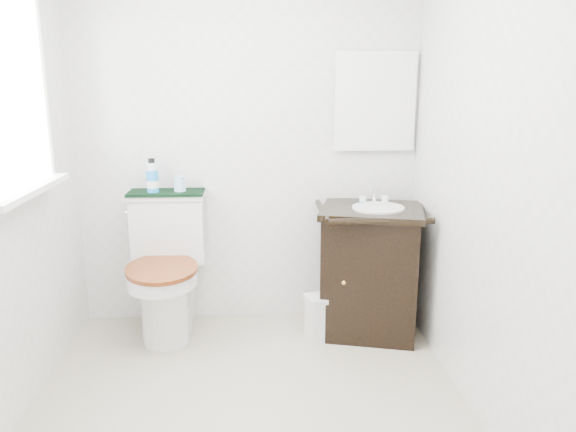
{
  "coord_description": "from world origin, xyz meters",
  "views": [
    {
      "loc": [
        0.05,
        -2.43,
        1.6
      ],
      "look_at": [
        0.23,
        0.75,
        0.81
      ],
      "focal_mm": 35.0,
      "sensor_mm": 36.0,
      "label": 1
    }
  ],
  "objects": [
    {
      "name": "floor",
      "position": [
        0.0,
        0.0,
        0.0
      ],
      "size": [
        2.4,
        2.4,
        0.0
      ],
      "primitive_type": "plane",
      "color": "#B8B194",
      "rests_on": "ground"
    },
    {
      "name": "wall_back",
      "position": [
        0.0,
        1.2,
        1.2
      ],
      "size": [
        2.4,
        0.0,
        2.4
      ],
      "primitive_type": "plane",
      "rotation": [
        1.57,
        0.0,
        0.0
      ],
      "color": "silver",
      "rests_on": "ground"
    },
    {
      "name": "wall_front",
      "position": [
        0.0,
        -1.2,
        1.2
      ],
      "size": [
        2.4,
        0.0,
        2.4
      ],
      "primitive_type": "plane",
      "rotation": [
        -1.57,
        0.0,
        0.0
      ],
      "color": "silver",
      "rests_on": "ground"
    },
    {
      "name": "wall_right",
      "position": [
        1.1,
        0.0,
        1.2
      ],
      "size": [
        0.0,
        2.4,
        2.4
      ],
      "primitive_type": "plane",
      "rotation": [
        1.57,
        0.0,
        -1.57
      ],
      "color": "silver",
      "rests_on": "ground"
    },
    {
      "name": "window",
      "position": [
        -1.07,
        0.25,
        1.55
      ],
      "size": [
        0.02,
        0.7,
        0.9
      ],
      "primitive_type": "cube",
      "color": "white",
      "rests_on": "wall_left"
    },
    {
      "name": "mirror",
      "position": [
        0.82,
        1.18,
        1.45
      ],
      "size": [
        0.5,
        0.02,
        0.6
      ],
      "primitive_type": "cube",
      "color": "silver",
      "rests_on": "wall_back"
    },
    {
      "name": "toilet",
      "position": [
        -0.52,
        0.96,
        0.38
      ],
      "size": [
        0.48,
        0.67,
        0.88
      ],
      "color": "silver",
      "rests_on": "floor"
    },
    {
      "name": "vanity",
      "position": [
        0.77,
        0.9,
        0.43
      ],
      "size": [
        0.73,
        0.66,
        0.92
      ],
      "color": "black",
      "rests_on": "floor"
    },
    {
      "name": "trash_bin",
      "position": [
        0.45,
        0.8,
        0.15
      ],
      "size": [
        0.24,
        0.21,
        0.29
      ],
      "color": "silver",
      "rests_on": "floor"
    },
    {
      "name": "towel",
      "position": [
        -0.52,
        1.09,
        0.89
      ],
      "size": [
        0.47,
        0.22,
        0.02
      ],
      "primitive_type": "cube",
      "color": "black",
      "rests_on": "toilet"
    },
    {
      "name": "mouthwash_bottle",
      "position": [
        -0.6,
        1.06,
        1.0
      ],
      "size": [
        0.07,
        0.07,
        0.21
      ],
      "color": "#1A82DE",
      "rests_on": "towel"
    },
    {
      "name": "cup",
      "position": [
        -0.43,
        1.09,
        0.95
      ],
      "size": [
        0.08,
        0.08,
        0.09
      ],
      "primitive_type": "cone",
      "color": "#8FCBEA",
      "rests_on": "towel"
    },
    {
      "name": "soap_bar",
      "position": [
        0.72,
        0.99,
        0.83
      ],
      "size": [
        0.06,
        0.04,
        0.02
      ],
      "primitive_type": "ellipsoid",
      "color": "#187673",
      "rests_on": "vanity"
    }
  ]
}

